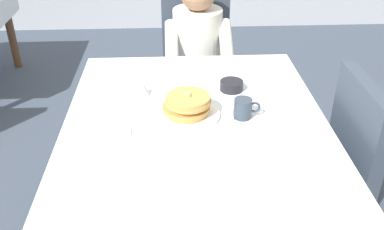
# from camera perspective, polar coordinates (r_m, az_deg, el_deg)

# --- Properties ---
(dining_table_main) EXTENTS (1.12, 1.52, 0.74)m
(dining_table_main) POSITION_cam_1_polar(r_m,az_deg,el_deg) (1.80, 0.63, -4.34)
(dining_table_main) COLOR silver
(dining_table_main) RESTS_ON ground
(chair_diner) EXTENTS (0.44, 0.45, 0.93)m
(chair_diner) POSITION_cam_1_polar(r_m,az_deg,el_deg) (2.88, 0.55, 7.22)
(chair_diner) COLOR #384251
(chair_diner) RESTS_ON ground
(diner_person) EXTENTS (0.40, 0.43, 1.12)m
(diner_person) POSITION_cam_1_polar(r_m,az_deg,el_deg) (2.69, 0.76, 8.59)
(diner_person) COLOR silver
(diner_person) RESTS_ON ground
(chair_right_side) EXTENTS (0.45, 0.44, 0.93)m
(chair_right_side) POSITION_cam_1_polar(r_m,az_deg,el_deg) (2.06, 22.68, -6.12)
(chair_right_side) COLOR #384251
(chair_right_side) RESTS_ON ground
(plate_breakfast) EXTENTS (0.28, 0.28, 0.02)m
(plate_breakfast) POSITION_cam_1_polar(r_m,az_deg,el_deg) (1.83, -0.68, 0.09)
(plate_breakfast) COLOR white
(plate_breakfast) RESTS_ON dining_table_main
(breakfast_stack) EXTENTS (0.21, 0.21, 0.09)m
(breakfast_stack) POSITION_cam_1_polar(r_m,az_deg,el_deg) (1.81, -0.63, 1.45)
(breakfast_stack) COLOR tan
(breakfast_stack) RESTS_ON plate_breakfast
(cup_coffee) EXTENTS (0.11, 0.08, 0.08)m
(cup_coffee) POSITION_cam_1_polar(r_m,az_deg,el_deg) (1.82, 6.80, 0.88)
(cup_coffee) COLOR #333D4C
(cup_coffee) RESTS_ON dining_table_main
(bowl_butter) EXTENTS (0.11, 0.11, 0.04)m
(bowl_butter) POSITION_cam_1_polar(r_m,az_deg,el_deg) (2.05, 5.24, 3.91)
(bowl_butter) COLOR black
(bowl_butter) RESTS_ON dining_table_main
(syrup_pitcher) EXTENTS (0.08, 0.08, 0.07)m
(syrup_pitcher) POSITION_cam_1_polar(r_m,az_deg,el_deg) (2.00, -6.69, 3.58)
(syrup_pitcher) COLOR silver
(syrup_pitcher) RESTS_ON dining_table_main
(fork_left_of_plate) EXTENTS (0.03, 0.18, 0.00)m
(fork_left_of_plate) POSITION_cam_1_polar(r_m,az_deg,el_deg) (1.82, -6.63, -0.54)
(fork_left_of_plate) COLOR silver
(fork_left_of_plate) RESTS_ON dining_table_main
(knife_right_of_plate) EXTENTS (0.03, 0.20, 0.00)m
(knife_right_of_plate) POSITION_cam_1_polar(r_m,az_deg,el_deg) (1.84, 5.28, -0.22)
(knife_right_of_plate) COLOR silver
(knife_right_of_plate) RESTS_ON dining_table_main
(spoon_near_edge) EXTENTS (0.15, 0.06, 0.00)m
(spoon_near_edge) POSITION_cam_1_polar(r_m,az_deg,el_deg) (1.56, 0.48, -6.30)
(spoon_near_edge) COLOR silver
(spoon_near_edge) RESTS_ON dining_table_main
(napkin_folded) EXTENTS (0.17, 0.13, 0.01)m
(napkin_folded) POSITION_cam_1_polar(r_m,az_deg,el_deg) (1.77, -10.82, -2.00)
(napkin_folded) COLOR white
(napkin_folded) RESTS_ON dining_table_main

